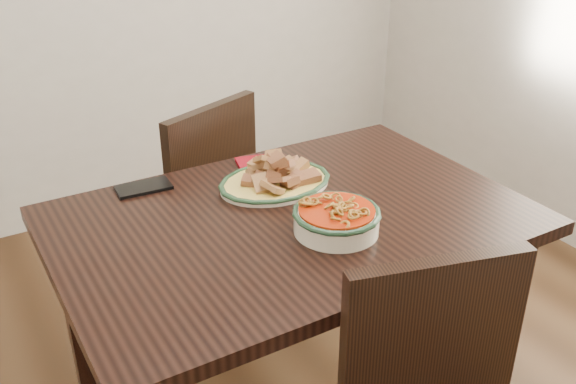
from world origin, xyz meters
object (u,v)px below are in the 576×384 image
dining_table (292,242)px  chair_far (194,201)px  fish_plate (275,172)px  noodle_bowl (336,217)px  smartphone (144,187)px

dining_table → chair_far: chair_far is taller
chair_far → fish_plate: chair_far is taller
chair_far → noodle_bowl: chair_far is taller
smartphone → chair_far: bearing=51.7°
dining_table → noodle_bowl: noodle_bowl is taller
smartphone → dining_table: bearing=-46.2°
dining_table → smartphone: size_ratio=8.00×
noodle_bowl → smartphone: (-0.35, 0.50, -0.04)m
fish_plate → dining_table: bearing=-105.1°
dining_table → fish_plate: bearing=74.9°
noodle_bowl → smartphone: noodle_bowl is taller
dining_table → fish_plate: (0.05, 0.18, 0.14)m
smartphone → fish_plate: bearing=-23.7°
dining_table → smartphone: (-0.30, 0.36, 0.10)m
chair_far → fish_plate: bearing=76.5°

